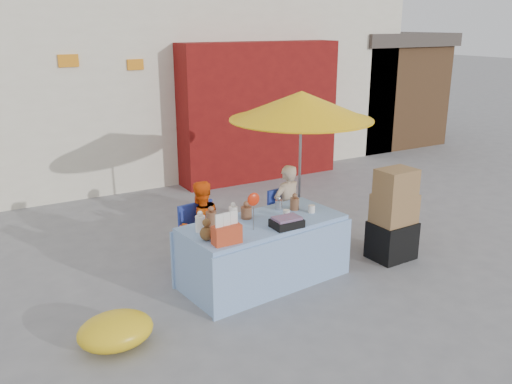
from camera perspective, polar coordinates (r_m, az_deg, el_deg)
ground at (r=6.36m, az=2.42°, el=-10.11°), size 80.00×80.00×0.00m
backdrop at (r=12.77m, az=-14.48°, el=17.64°), size 14.00×8.00×7.80m
market_table at (r=6.37m, az=0.74°, el=-6.20°), size 2.04×1.11×1.18m
chair_left at (r=6.65m, az=-5.30°, el=-6.45°), size 0.54×0.54×0.85m
chair_right at (r=7.21m, az=3.77°, el=-4.45°), size 0.54×0.54×0.85m
vendor_orange at (r=6.64m, az=-5.85°, el=-3.57°), size 0.61×0.51×1.13m
vendor_beige at (r=7.20m, az=3.24°, el=-1.67°), size 0.46×0.34×1.17m
umbrella at (r=7.17m, az=4.79°, el=8.99°), size 1.90×1.90×2.09m
box_stack at (r=7.13m, az=14.27°, el=-2.65°), size 0.56×0.47×1.20m
tarp_bundle at (r=5.43m, az=-14.56°, el=-13.95°), size 0.73×0.59×0.32m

